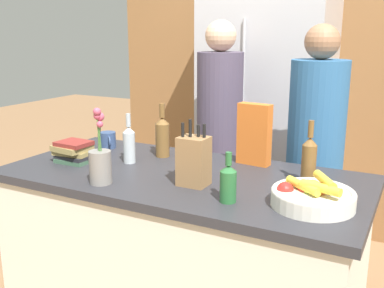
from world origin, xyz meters
The scene contains 15 objects.
kitchen_island centered at (0.00, 0.00, 0.45)m, with size 1.71×0.82×0.89m.
back_wall_wood centered at (0.00, 1.70, 1.30)m, with size 2.91×0.12×2.60m.
refrigerator centered at (-0.04, 1.34, 0.98)m, with size 0.87×0.62×1.96m.
fruit_bowl centered at (0.64, -0.13, 0.93)m, with size 0.32×0.32×0.12m.
knife_block centered at (0.12, -0.12, 1.00)m, with size 0.12×0.11×0.29m.
flower_vase centered at (-0.25, -0.29, 0.99)m, with size 0.10×0.10×0.34m.
cereal_box centered at (0.24, 0.30, 1.04)m, with size 0.17×0.08×0.31m.
coffee_mug centered at (-0.61, 0.23, 0.94)m, with size 0.11×0.11×0.09m.
book_stack centered at (-0.58, -0.09, 0.95)m, with size 0.19×0.16×0.11m.
bottle_oil centered at (-0.24, 0.22, 1.00)m, with size 0.07×0.07×0.29m.
bottle_vinegar centered at (0.56, 0.12, 1.00)m, with size 0.06×0.06×0.28m.
bottle_wine centered at (-0.32, 0.04, 0.99)m, with size 0.06×0.06×0.25m.
bottle_water centered at (0.33, -0.23, 0.97)m, with size 0.07×0.07×0.20m.
person_at_sink centered at (-0.14, 0.74, 0.92)m, with size 0.28×0.28×1.61m.
person_in_blue centered at (0.47, 0.65, 0.89)m, with size 0.31×0.31×1.58m.
Camera 1 is at (0.98, -1.76, 1.53)m, focal length 42.00 mm.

